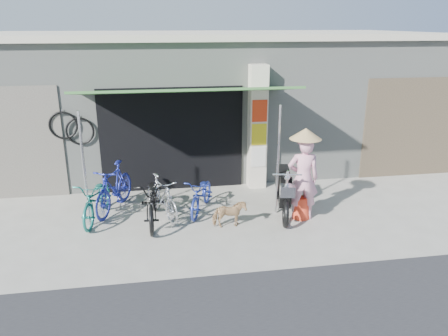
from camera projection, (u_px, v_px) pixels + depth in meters
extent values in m
plane|color=#A19D91|center=(242.00, 231.00, 8.62)|extent=(80.00, 80.00, 0.00)
cube|color=gray|center=(208.00, 100.00, 12.84)|extent=(12.00, 5.00, 3.50)
cube|color=beige|center=(208.00, 35.00, 12.26)|extent=(12.30, 5.30, 0.16)
cube|color=black|center=(172.00, 140.00, 10.46)|extent=(3.40, 0.06, 2.50)
cube|color=black|center=(173.00, 167.00, 10.69)|extent=(3.06, 0.04, 1.10)
torus|color=black|center=(80.00, 131.00, 10.00)|extent=(0.65, 0.05, 0.65)
cylinder|color=silver|center=(79.00, 117.00, 9.92)|extent=(0.02, 0.02, 0.12)
torus|color=black|center=(63.00, 125.00, 9.90)|extent=(0.65, 0.05, 0.65)
cylinder|color=silver|center=(62.00, 111.00, 9.82)|extent=(0.02, 0.02, 0.12)
cube|color=beige|center=(257.00, 128.00, 10.57)|extent=(0.42, 0.42, 3.00)
cube|color=red|center=(260.00, 111.00, 10.22)|extent=(0.36, 0.02, 0.52)
cube|color=gold|center=(259.00, 135.00, 10.40)|extent=(0.36, 0.02, 0.52)
cube|color=silver|center=(259.00, 157.00, 10.58)|extent=(0.36, 0.02, 0.50)
cube|color=#31652D|center=(186.00, 91.00, 9.22)|extent=(4.60, 1.88, 0.35)
cylinder|color=silver|center=(84.00, 171.00, 8.49)|extent=(0.05, 0.05, 2.36)
cylinder|color=silver|center=(278.00, 161.00, 9.09)|extent=(0.05, 0.05, 2.36)
cube|color=brown|center=(410.00, 128.00, 11.40)|extent=(2.60, 0.06, 2.60)
cube|color=#6B665B|center=(4.00, 144.00, 9.87)|extent=(2.60, 0.06, 2.60)
imported|color=#16675C|center=(97.00, 199.00, 9.02)|extent=(0.91, 1.79, 0.90)
imported|color=#212A98|center=(114.00, 188.00, 9.42)|extent=(1.09, 1.81, 1.05)
imported|color=black|center=(153.00, 200.00, 8.88)|extent=(0.73, 1.88, 0.98)
imported|color=silver|center=(162.00, 197.00, 9.14)|extent=(0.96, 1.54, 0.90)
imported|color=#213298|center=(202.00, 194.00, 9.42)|extent=(1.04, 1.59, 0.79)
imported|color=#A47557|center=(229.00, 214.00, 8.71)|extent=(0.68, 0.34, 0.56)
torus|color=black|center=(286.00, 214.00, 8.71)|extent=(0.22, 0.58, 0.58)
torus|color=black|center=(281.00, 188.00, 10.05)|extent=(0.22, 0.58, 0.58)
cube|color=black|center=(283.00, 197.00, 9.36)|extent=(0.46, 1.06, 0.11)
cube|color=black|center=(282.00, 180.00, 9.64)|extent=(0.41, 0.65, 0.37)
cube|color=black|center=(283.00, 170.00, 9.57)|extent=(0.39, 0.64, 0.10)
cube|color=black|center=(286.00, 192.00, 8.80)|extent=(0.26, 0.16, 0.61)
cylinder|color=silver|center=(287.00, 175.00, 8.48)|extent=(0.56, 0.16, 0.03)
cube|color=silver|center=(287.00, 191.00, 8.38)|extent=(0.32, 0.27, 0.22)
imported|color=pink|center=(303.00, 178.00, 8.95)|extent=(0.70, 0.53, 1.76)
cone|color=red|center=(301.00, 208.00, 9.15)|extent=(0.38, 0.38, 0.46)
cone|color=tan|center=(306.00, 134.00, 8.65)|extent=(0.64, 0.64, 0.22)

